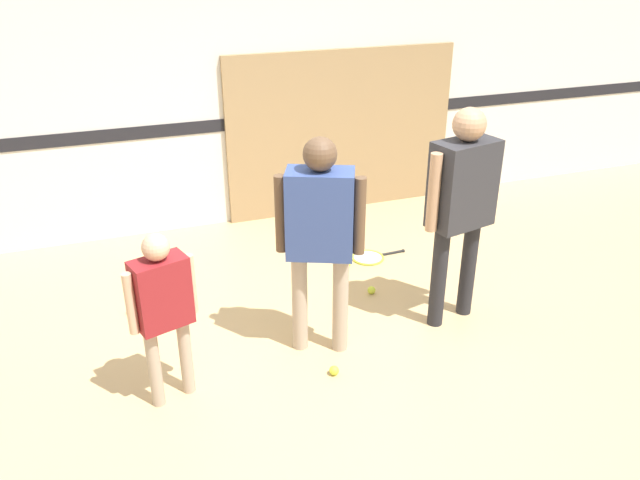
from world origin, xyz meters
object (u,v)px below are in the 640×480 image
at_px(person_student_left, 163,301).
at_px(tennis_ball_stray_left, 131,310).
at_px(person_student_right, 462,195).
at_px(racket_spare_on_floor, 370,257).
at_px(person_instructor, 320,225).
at_px(tennis_ball_by_spare_racket, 347,263).
at_px(tennis_ball_stray_right, 371,290).
at_px(tennis_ball_near_instructor, 334,370).

xyz_separation_m(person_student_left, tennis_ball_stray_left, (-0.18, 1.11, -0.68)).
height_order(person_student_right, tennis_ball_stray_left, person_student_right).
height_order(person_student_left, racket_spare_on_floor, person_student_left).
xyz_separation_m(person_instructor, person_student_right, (1.08, 0.03, 0.05)).
distance_m(person_instructor, person_student_left, 1.11).
xyz_separation_m(racket_spare_on_floor, tennis_ball_by_spare_racket, (-0.26, -0.08, 0.02)).
bearing_deg(racket_spare_on_floor, person_instructor, -129.99).
bearing_deg(tennis_ball_by_spare_racket, racket_spare_on_floor, 17.51).
bearing_deg(person_instructor, person_student_left, -145.88).
relative_size(person_student_right, tennis_ball_stray_right, 24.90).
relative_size(person_student_left, person_student_right, 0.70).
relative_size(tennis_ball_near_instructor, tennis_ball_stray_right, 1.00).
bearing_deg(tennis_ball_stray_left, tennis_ball_near_instructor, -45.55).
relative_size(person_student_left, tennis_ball_near_instructor, 17.47).
xyz_separation_m(tennis_ball_near_instructor, tennis_ball_stray_left, (-1.22, 1.24, 0.00)).
bearing_deg(tennis_ball_near_instructor, person_instructor, 86.75).
height_order(person_instructor, tennis_ball_by_spare_racket, person_instructor).
bearing_deg(person_student_left, tennis_ball_stray_left, 82.19).
height_order(person_student_right, tennis_ball_stray_right, person_student_right).
bearing_deg(tennis_ball_by_spare_racket, tennis_ball_near_instructor, -115.47).
distance_m(person_instructor, person_student_right, 1.08).
bearing_deg(racket_spare_on_floor, person_student_right, -83.03).
height_order(person_instructor, person_student_left, person_instructor).
height_order(person_student_left, tennis_ball_stray_left, person_student_left).
relative_size(person_student_left, tennis_ball_stray_left, 17.47).
bearing_deg(racket_spare_on_floor, tennis_ball_stray_left, -175.59).
distance_m(racket_spare_on_floor, tennis_ball_by_spare_racket, 0.27).
distance_m(tennis_ball_near_instructor, tennis_ball_stray_left, 1.74).
bearing_deg(person_student_left, tennis_ball_by_spare_racket, 19.40).
xyz_separation_m(person_student_left, tennis_ball_stray_right, (1.72, 0.75, -0.68)).
distance_m(tennis_ball_by_spare_racket, tennis_ball_stray_right, 0.51).
height_order(person_student_left, tennis_ball_stray_right, person_student_left).
height_order(tennis_ball_near_instructor, tennis_ball_stray_right, same).
relative_size(person_instructor, person_student_right, 0.95).
distance_m(person_student_right, tennis_ball_stray_left, 2.67).
xyz_separation_m(person_student_right, tennis_ball_by_spare_racket, (-0.43, 1.04, -0.98)).
bearing_deg(person_instructor, tennis_ball_stray_right, 64.35).
xyz_separation_m(racket_spare_on_floor, tennis_ball_near_instructor, (-0.92, -1.48, 0.02)).
relative_size(person_instructor, racket_spare_on_floor, 2.89).
bearing_deg(person_instructor, tennis_ball_by_spare_racket, 82.72).
relative_size(racket_spare_on_floor, tennis_ball_stray_right, 8.15).
height_order(racket_spare_on_floor, tennis_ball_near_instructor, tennis_ball_near_instructor).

